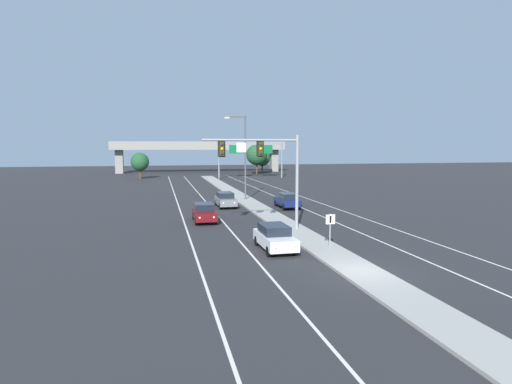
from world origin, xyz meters
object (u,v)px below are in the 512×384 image
(car_oncoming_white, at_px, (275,237))
(car_oncoming_darkred, at_px, (204,212))
(highway_sign_gantry, at_px, (251,148))
(tree_far_right_b, at_px, (262,158))
(street_lamp_median, at_px, (243,152))
(car_receding_navy, at_px, (287,200))
(tree_far_left_a, at_px, (140,162))
(car_oncoming_grey, at_px, (225,200))
(tree_far_right_c, at_px, (257,155))
(overhead_signal_mast, at_px, (267,162))
(median_sign_post, at_px, (330,226))

(car_oncoming_white, height_order, car_oncoming_darkred, same)
(highway_sign_gantry, bearing_deg, tree_far_right_b, 69.05)
(highway_sign_gantry, xyz_separation_m, tree_far_right_b, (6.33, 16.53, -2.54))
(street_lamp_median, relative_size, car_receding_navy, 2.24)
(car_oncoming_white, height_order, tree_far_right_b, tree_far_right_b)
(car_receding_navy, distance_m, tree_far_left_a, 48.83)
(car_oncoming_white, relative_size, car_oncoming_grey, 1.00)
(tree_far_right_b, bearing_deg, car_oncoming_white, -102.95)
(street_lamp_median, relative_size, tree_far_right_c, 1.44)
(car_oncoming_darkred, distance_m, car_oncoming_grey, 9.10)
(car_oncoming_white, xyz_separation_m, highway_sign_gantry, (11.22, 59.81, 5.34))
(car_oncoming_white, xyz_separation_m, tree_far_left_a, (-10.63, 63.49, 2.57))
(car_oncoming_grey, distance_m, tree_far_right_b, 59.33)
(tree_far_right_b, bearing_deg, car_oncoming_darkred, -107.72)
(tree_far_right_b, relative_size, tree_far_left_a, 1.07)
(highway_sign_gantry, relative_size, tree_far_right_c, 1.91)
(overhead_signal_mast, height_order, car_oncoming_white, overhead_signal_mast)
(median_sign_post, distance_m, car_oncoming_grey, 21.07)
(car_oncoming_white, bearing_deg, highway_sign_gantry, 79.37)
(car_oncoming_grey, xyz_separation_m, highway_sign_gantry, (11.33, 40.04, 5.34))
(median_sign_post, relative_size, car_oncoming_darkred, 0.49)
(tree_far_left_a, bearing_deg, tree_far_right_c, 17.32)
(car_oncoming_darkred, relative_size, tree_far_left_a, 0.86)
(car_oncoming_darkred, relative_size, tree_far_right_b, 0.81)
(overhead_signal_mast, height_order, car_oncoming_darkred, overhead_signal_mast)
(car_oncoming_white, distance_m, car_oncoming_darkred, 11.69)
(car_oncoming_darkred, xyz_separation_m, tree_far_right_c, (18.35, 60.28, 3.73))
(overhead_signal_mast, relative_size, median_sign_post, 3.34)
(street_lamp_median, bearing_deg, tree_far_right_b, 74.08)
(overhead_signal_mast, height_order, tree_far_right_c, overhead_signal_mast)
(tree_far_right_c, bearing_deg, car_oncoming_darkred, -106.93)
(car_oncoming_grey, distance_m, car_receding_navy, 6.60)
(car_oncoming_white, bearing_deg, tree_far_right_c, 78.08)
(overhead_signal_mast, distance_m, car_receding_navy, 13.84)
(median_sign_post, xyz_separation_m, highway_sign_gantry, (7.95, 60.83, 4.58))
(car_oncoming_grey, bearing_deg, tree_far_left_a, 103.53)
(median_sign_post, height_order, tree_far_right_b, tree_far_right_b)
(car_oncoming_grey, bearing_deg, highway_sign_gantry, 74.20)
(median_sign_post, distance_m, tree_far_left_a, 66.01)
(car_oncoming_white, xyz_separation_m, tree_far_right_b, (17.55, 76.33, 2.80))
(car_oncoming_grey, relative_size, highway_sign_gantry, 0.34)
(median_sign_post, bearing_deg, overhead_signal_mast, 108.98)
(street_lamp_median, xyz_separation_m, tree_far_left_a, (-13.51, 38.57, -2.40))
(overhead_signal_mast, bearing_deg, tree_far_right_c, 77.88)
(car_oncoming_white, relative_size, car_oncoming_darkred, 1.00)
(overhead_signal_mast, xyz_separation_m, car_oncoming_darkred, (-4.21, 5.52, -4.51))
(median_sign_post, relative_size, highway_sign_gantry, 0.17)
(car_oncoming_white, bearing_deg, car_oncoming_darkred, 106.18)
(overhead_signal_mast, bearing_deg, street_lamp_median, 84.27)
(highway_sign_gantry, bearing_deg, tree_far_left_a, 170.44)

